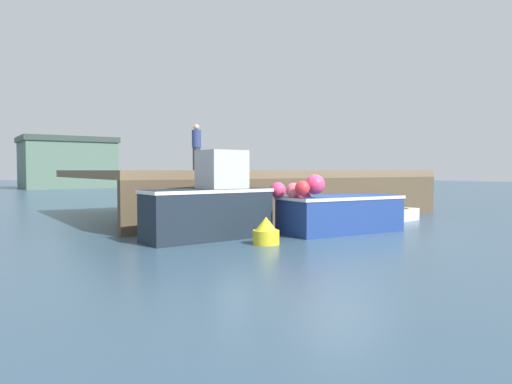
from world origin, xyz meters
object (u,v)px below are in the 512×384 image
fishing_boat_near_right (338,211)px  mooring_buoy_foreground (266,232)px  fishing_boat_near_left (210,205)px  dockworker (197,147)px  rowboat (400,215)px

fishing_boat_near_right → mooring_buoy_foreground: 2.85m
fishing_boat_near_left → mooring_buoy_foreground: fishing_boat_near_left is taller
mooring_buoy_foreground → fishing_boat_near_left: bearing=115.3°
dockworker → fishing_boat_near_left: bearing=-113.5°
fishing_boat_near_left → mooring_buoy_foreground: bearing=-64.7°
fishing_boat_near_right → dockworker: size_ratio=2.09×
rowboat → mooring_buoy_foreground: size_ratio=2.44×
fishing_boat_near_right → rowboat: fishing_boat_near_right is taller
fishing_boat_near_left → rowboat: fishing_boat_near_left is taller
rowboat → dockworker: size_ratio=0.88×
fishing_boat_near_right → rowboat: (3.74, 1.01, -0.37)m
fishing_boat_near_left → fishing_boat_near_right: bearing=-13.2°
rowboat → mooring_buoy_foreground: mooring_buoy_foreground is taller
mooring_buoy_foreground → rowboat: bearing=13.9°
fishing_boat_near_right → mooring_buoy_foreground: (-2.77, -0.60, -0.30)m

